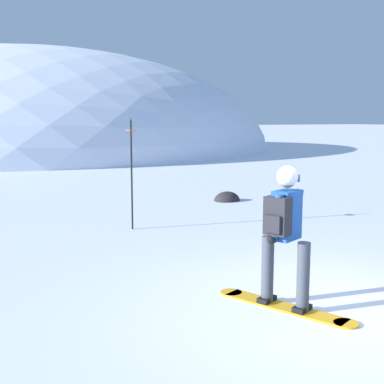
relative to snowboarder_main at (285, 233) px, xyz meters
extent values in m
plane|color=white|center=(0.56, -0.41, -0.92)|extent=(300.00, 300.00, 0.00)
ellipsoid|color=white|center=(3.45, 32.42, -0.92)|extent=(33.03, 29.72, 14.15)
cube|color=orange|center=(0.03, 0.01, -0.91)|extent=(0.85, 1.55, 0.02)
cylinder|color=orange|center=(-0.27, 0.73, -0.91)|extent=(0.28, 0.28, 0.02)
cylinder|color=orange|center=(0.32, -0.71, -0.91)|extent=(0.28, 0.28, 0.02)
cube|color=black|center=(-0.06, 0.23, -0.86)|extent=(0.29, 0.23, 0.06)
cube|color=black|center=(0.12, -0.21, -0.86)|extent=(0.29, 0.23, 0.06)
cylinder|color=#3D424C|center=(-0.06, 0.23, -0.48)|extent=(0.15, 0.15, 0.82)
cylinder|color=#3D424C|center=(0.12, -0.21, -0.48)|extent=(0.15, 0.15, 0.82)
cube|color=#1E4C9E|center=(0.03, 0.01, 0.22)|extent=(0.42, 0.34, 0.58)
cylinder|color=#1E4C9E|center=(-0.18, -0.08, 0.22)|extent=(0.16, 0.20, 0.57)
cylinder|color=#1E4C9E|center=(0.24, 0.10, 0.22)|extent=(0.16, 0.20, 0.57)
sphere|color=black|center=(-0.22, -0.05, -0.03)|extent=(0.11, 0.11, 0.11)
sphere|color=black|center=(0.25, 0.14, -0.03)|extent=(0.11, 0.11, 0.11)
cube|color=#232328|center=(-0.16, -0.06, 0.24)|extent=(0.27, 0.33, 0.44)
cube|color=#232328|center=(-0.25, -0.10, 0.16)|extent=(0.13, 0.21, 0.20)
sphere|color=#9E7051|center=(0.03, 0.01, 0.64)|extent=(0.21, 0.21, 0.21)
sphere|color=silver|center=(0.03, 0.01, 0.67)|extent=(0.25, 0.25, 0.25)
cube|color=navy|center=(0.15, 0.06, 0.64)|extent=(0.09, 0.17, 0.08)
cylinder|color=black|center=(-0.01, 4.98, 0.18)|extent=(0.04, 0.04, 2.20)
cylinder|color=orange|center=(-0.01, 4.98, 1.10)|extent=(0.20, 0.20, 0.01)
cone|color=black|center=(-0.01, 4.98, 1.32)|extent=(0.04, 0.04, 0.08)
ellipsoid|color=#282628|center=(3.61, 7.19, -0.92)|extent=(0.74, 0.63, 0.52)
camera|label=1|loc=(-3.65, -4.65, 1.33)|focal=47.61mm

